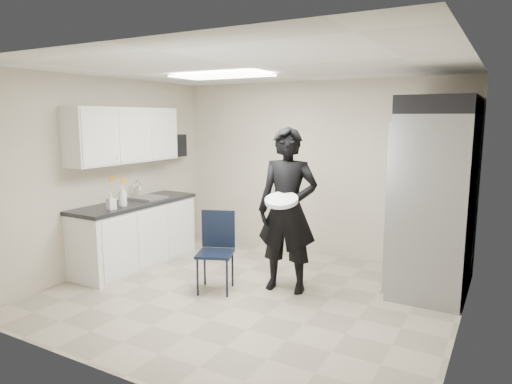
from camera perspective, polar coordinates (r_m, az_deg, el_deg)
The scene contains 21 objects.
floor at distance 5.50m, azimuth -0.96°, elevation -12.72°, with size 4.50×4.50×0.00m, color tan.
ceiling at distance 5.13m, azimuth -1.04°, elevation 15.30°, with size 4.50×4.50×0.00m, color white.
back_wall at distance 6.94m, azimuth 7.39°, elevation 2.91°, with size 4.50×4.50×0.00m, color beige.
left_wall at distance 6.58m, azimuth -18.17°, elevation 2.17°, with size 4.00×4.00×0.00m, color beige.
right_wall at distance 4.48m, azimuth 24.69°, elevation -1.38°, with size 4.00×4.00×0.00m, color beige.
ceiling_panel at distance 5.78m, azimuth -4.26°, elevation 14.30°, with size 1.20×0.60×0.02m, color white.
lower_counter at distance 6.66m, azimuth -14.77°, elevation -5.21°, with size 0.60×1.90×0.86m, color silver.
countertop at distance 6.57m, azimuth -14.93°, elevation -1.36°, with size 0.64×1.95×0.05m, color black.
sink at distance 6.73m, azimuth -13.32°, elevation -1.17°, with size 0.42×0.40×0.14m, color gray.
faucet at distance 6.84m, azimuth -14.60°, elevation 0.22°, with size 0.02×0.02×0.24m, color silver.
upper_cabinets at distance 6.55m, azimuth -16.06°, elevation 6.85°, with size 0.35×1.80×0.75m, color silver.
towel_dispenser at distance 7.45m, azimuth -10.03°, elevation 5.74°, with size 0.22×0.30×0.35m, color black.
notice_sticker_left at distance 6.65m, azimuth -17.47°, elevation 1.58°, with size 0.00×0.12×0.07m, color yellow.
notice_sticker_right at distance 6.80m, azimuth -16.22°, elevation 1.45°, with size 0.00×0.12×0.07m, color yellow.
commercial_fridge at distance 5.81m, azimuth 21.50°, elevation -1.40°, with size 0.80×1.35×2.10m, color gray.
fridge_compressor at distance 5.73m, azimuth 22.19°, elevation 9.99°, with size 0.80×1.35×0.20m, color black.
folding_chair at distance 5.49m, azimuth -5.13°, elevation -7.69°, with size 0.41×0.41×0.93m, color black.
man_tuxedo at distance 5.40m, azimuth 3.95°, elevation -2.29°, with size 0.72×0.48×1.96m, color black.
bucket_lid at distance 5.14m, azimuth 3.20°, elevation -1.03°, with size 0.38×0.38×0.05m, color silver.
soap_bottle_a at distance 6.20m, azimuth -16.34°, elevation -0.47°, with size 0.11×0.11×0.28m, color white.
soap_bottle_b at distance 6.05m, azimuth -17.67°, elevation -1.10°, with size 0.10×0.10×0.22m, color silver.
Camera 1 is at (2.58, -4.40, 2.06)m, focal length 32.00 mm.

